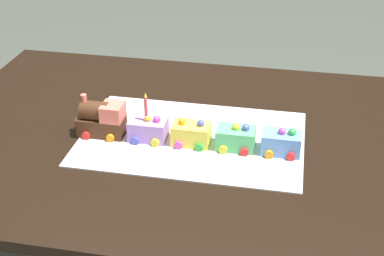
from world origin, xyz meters
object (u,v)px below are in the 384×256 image
Objects in this scene: cake_car_flatbed_lavender at (148,129)px; birthday_candle at (146,104)px; cake_locomotive at (102,119)px; cake_car_gondola_sky_blue at (281,143)px; cake_car_tanker_lemon at (191,134)px; dining_table at (180,166)px; cake_car_caboose_mint_green at (236,138)px.

birthday_candle is at bearing 180.00° from cake_car_flatbed_lavender.
cake_locomotive reaches higher than cake_car_gondola_sky_blue.
cake_car_tanker_lemon and cake_car_gondola_sky_blue have the same top height.
cake_locomotive reaches higher than dining_table.
cake_car_flatbed_lavender is at bearing 0.00° from cake_locomotive.
cake_car_tanker_lemon is 0.24m from cake_car_gondola_sky_blue.
dining_table is 14.00× the size of cake_car_caboose_mint_green.
cake_car_tanker_lemon is at bearing 0.00° from cake_locomotive.
dining_table is 0.17m from cake_car_flatbed_lavender.
dining_table is 0.15m from cake_car_tanker_lemon.
dining_table is 14.00× the size of cake_car_flatbed_lavender.
cake_locomotive reaches higher than cake_car_tanker_lemon.
cake_car_tanker_lemon is at bearing 0.00° from birthday_candle.
cake_car_gondola_sky_blue is 0.37m from birthday_candle.
cake_locomotive is 0.14m from birthday_candle.
birthday_candle reaches higher than cake_car_gondola_sky_blue.
cake_locomotive is at bearing 180.00° from cake_car_tanker_lemon.
birthday_candle is (-0.12, 0.00, 0.08)m from cake_car_tanker_lemon.
birthday_candle reaches higher than cake_car_flatbed_lavender.
cake_locomotive is 1.40× the size of cake_car_caboose_mint_green.
dining_table is 0.23m from birthday_candle.
cake_car_caboose_mint_green is at bearing 0.00° from birthday_candle.
cake_car_tanker_lemon is at bearing 180.00° from cake_car_caboose_mint_green.
birthday_candle is (-0.36, 0.00, 0.08)m from cake_car_gondola_sky_blue.
cake_locomotive is 1.40× the size of cake_car_flatbed_lavender.
dining_table is at bearing 31.29° from birthday_candle.
birthday_candle reaches higher than cake_car_tanker_lemon.
cake_car_caboose_mint_green reaches higher than dining_table.
cake_car_tanker_lemon is at bearing 180.00° from cake_car_gondola_sky_blue.
cake_car_gondola_sky_blue is at bearing 0.00° from birthday_candle.
dining_table is 14.00× the size of cake_car_tanker_lemon.
birthday_candle is (-0.08, -0.05, 0.21)m from dining_table.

